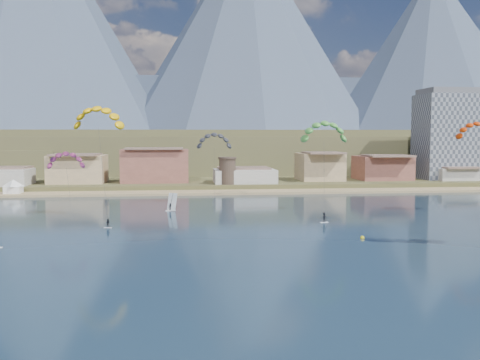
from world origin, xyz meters
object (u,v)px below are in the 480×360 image
Objects in this scene: kitesurfer_yellow at (98,114)px; kitesurfer_green at (324,129)px; windsurfer at (171,205)px; buoy at (362,238)px; apartment_tower at (447,134)px; watchtower at (227,170)px.

kitesurfer_green is (48.87, 3.18, -2.89)m from kitesurfer_yellow.
windsurfer is at bearing 32.76° from kitesurfer_yellow.
kitesurfer_green is at bearing 86.98° from buoy.
buoy is at bearing -93.02° from kitesurfer_green.
apartment_tower is 7.77× the size of windsurfer.
windsurfer is (-16.95, -45.30, -5.06)m from watchtower.
kitesurfer_yellow is 26.79m from windsurfer.
apartment_tower reaches higher than kitesurfer_green.
kitesurfer_yellow is at bearing -147.24° from windsurfer.
watchtower is 0.37× the size of kitesurfer_green.
apartment_tower reaches higher than watchtower.
apartment_tower is 44.16× the size of buoy.
buoy is (32.58, -37.62, -1.18)m from windsurfer.
watchtower is at bearing -170.07° from apartment_tower.
kitesurfer_green is at bearing -10.33° from windsurfer.
windsurfer reaches higher than buoy.
windsurfer is 49.78m from buoy.
kitesurfer_yellow is 1.09× the size of kitesurfer_green.
watchtower is 65.00m from kitesurfer_yellow.
kitesurfer_green reaches higher than windsurfer.
kitesurfer_yellow is 6.20× the size of windsurfer.
apartment_tower reaches higher than windsurfer.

